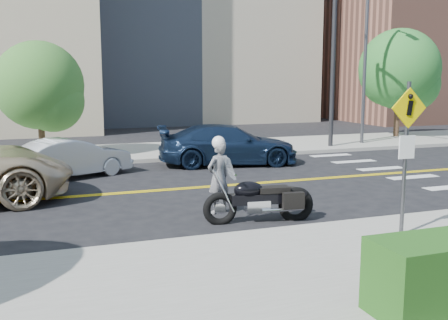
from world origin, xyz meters
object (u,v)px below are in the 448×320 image
motorcyclist (219,175)px  parked_car_blue (228,145)px  motorcycle (260,189)px  pedestrian_sign (406,144)px  parked_car_silver (71,158)px

motorcyclist → parked_car_blue: (2.63, 6.52, -0.18)m
motorcycle → parked_car_blue: (2.02, 7.58, -0.00)m
motorcyclist → motorcycle: 1.23m
motorcyclist → motorcycle: (0.61, -1.05, -0.18)m
motorcycle → motorcyclist: bearing=127.5°
motorcycle → pedestrian_sign: bearing=-41.1°
motorcyclist → parked_car_silver: size_ratio=0.48×
parked_car_silver → parked_car_blue: size_ratio=0.76×
motorcyclist → motorcycle: size_ratio=0.75×
motorcycle → parked_car_blue: motorcycle is taller
parked_car_silver → parked_car_blue: 5.71m
pedestrian_sign → parked_car_silver: (-5.70, 9.21, -1.32)m
parked_car_silver → motorcycle: bearing=-176.3°
parked_car_blue → motorcyclist: bearing=167.8°
pedestrian_sign → parked_car_silver: size_ratio=0.77×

